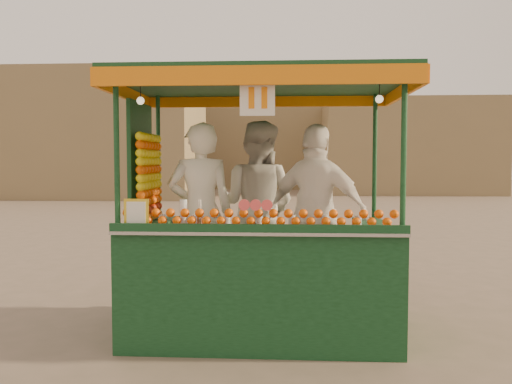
# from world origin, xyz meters

# --- Properties ---
(ground) EXTENTS (90.00, 90.00, 0.00)m
(ground) POSITION_xyz_m (0.00, 0.00, 0.00)
(ground) COLOR brown
(ground) RESTS_ON ground
(building_left) EXTENTS (10.00, 6.00, 6.00)m
(building_left) POSITION_xyz_m (-9.00, 20.00, 3.00)
(building_left) COLOR olive
(building_left) RESTS_ON ground
(building_right) EXTENTS (9.00, 6.00, 5.00)m
(building_right) POSITION_xyz_m (7.00, 24.00, 2.50)
(building_right) COLOR olive
(building_right) RESTS_ON ground
(building_center) EXTENTS (14.00, 7.00, 7.00)m
(building_center) POSITION_xyz_m (-2.00, 30.00, 3.50)
(building_center) COLOR olive
(building_center) RESTS_ON ground
(juice_cart) EXTENTS (2.86, 1.85, 2.60)m
(juice_cart) POSITION_xyz_m (0.14, -0.36, 0.84)
(juice_cart) COLOR #0D3216
(juice_cart) RESTS_ON ground
(vendor_left) EXTENTS (0.74, 0.56, 1.85)m
(vendor_left) POSITION_xyz_m (-0.43, -0.20, 1.23)
(vendor_left) COLOR white
(vendor_left) RESTS_ON ground
(vendor_middle) EXTENTS (1.13, 1.01, 1.90)m
(vendor_middle) POSITION_xyz_m (0.13, 0.34, 1.25)
(vendor_middle) COLOR beige
(vendor_middle) RESTS_ON ground
(vendor_right) EXTENTS (1.16, 0.85, 1.84)m
(vendor_right) POSITION_xyz_m (0.77, -0.23, 1.22)
(vendor_right) COLOR white
(vendor_right) RESTS_ON ground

